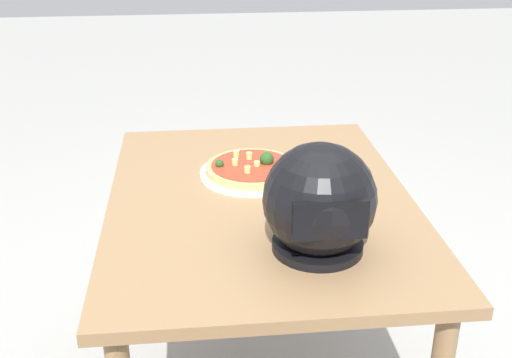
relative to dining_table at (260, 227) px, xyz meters
name	(u,v)px	position (x,y,z in m)	size (l,w,h in m)	color
dining_table	(260,227)	(0.00, 0.00, 0.00)	(0.81, 1.09, 0.74)	olive
pizza_plate	(252,173)	(0.01, -0.14, 0.10)	(0.30, 0.30, 0.01)	white
pizza	(253,167)	(0.00, -0.14, 0.12)	(0.27, 0.27, 0.05)	tan
motorcycle_helmet	(320,201)	(-0.10, 0.28, 0.21)	(0.26, 0.26, 0.26)	black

